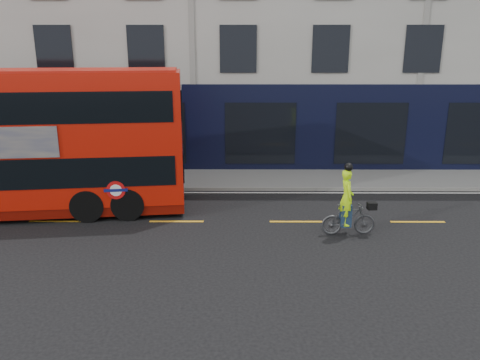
{
  "coord_description": "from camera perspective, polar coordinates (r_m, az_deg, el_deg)",
  "views": [
    {
      "loc": [
        2.18,
        -13.03,
        5.57
      ],
      "look_at": [
        2.11,
        1.34,
        1.48
      ],
      "focal_mm": 35.0,
      "sensor_mm": 36.0,
      "label": 1
    }
  ],
  "objects": [
    {
      "name": "ground",
      "position": [
        14.34,
        -8.56,
        -7.17
      ],
      "size": [
        120.0,
        120.0,
        0.0
      ],
      "primitive_type": "plane",
      "color": "black",
      "rests_on": "ground"
    },
    {
      "name": "pavement",
      "position": [
        20.41,
        -5.87,
        0.13
      ],
      "size": [
        60.0,
        3.0,
        0.12
      ],
      "primitive_type": "cube",
      "color": "slate",
      "rests_on": "ground"
    },
    {
      "name": "kerb",
      "position": [
        18.98,
        -6.33,
        -1.09
      ],
      "size": [
        60.0,
        0.12,
        0.13
      ],
      "primitive_type": "cube",
      "color": "gray",
      "rests_on": "ground"
    },
    {
      "name": "building_terrace",
      "position": [
        26.14,
        -4.8,
        20.03
      ],
      "size": [
        50.0,
        10.07,
        15.0
      ],
      "color": "#B7B4AC",
      "rests_on": "ground"
    },
    {
      "name": "road_edge_line",
      "position": [
        18.72,
        -6.43,
        -1.53
      ],
      "size": [
        58.0,
        0.1,
        0.01
      ],
      "primitive_type": "cube",
      "color": "silver",
      "rests_on": "ground"
    },
    {
      "name": "lane_dashes",
      "position": [
        15.72,
        -7.75,
        -5.02
      ],
      "size": [
        58.0,
        0.12,
        0.01
      ],
      "primitive_type": null,
      "color": "gold",
      "rests_on": "ground"
    },
    {
      "name": "bus",
      "position": [
        17.67,
        -26.87,
        4.15
      ],
      "size": [
        12.33,
        4.18,
        4.88
      ],
      "rotation": [
        0.0,
        0.0,
        0.12
      ],
      "color": "red",
      "rests_on": "ground"
    },
    {
      "name": "cyclist",
      "position": [
        14.64,
        13.01,
        -3.7
      ],
      "size": [
        1.69,
        0.65,
        2.28
      ],
      "rotation": [
        0.0,
        0.0,
        0.06
      ],
      "color": "#404245",
      "rests_on": "ground"
    }
  ]
}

